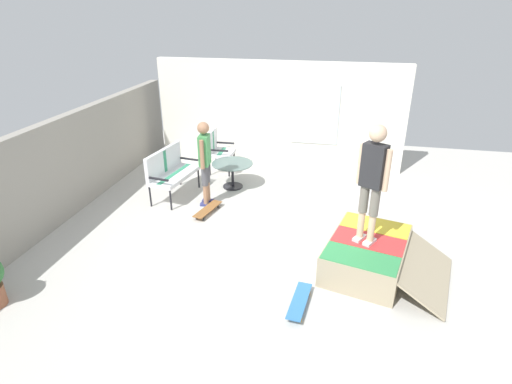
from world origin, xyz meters
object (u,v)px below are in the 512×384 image
Objects in this scene: skate_ramp at (369,255)px; skateboard_by_bench at (208,209)px; patio_bench at (169,169)px; skateboard_spare at (299,301)px; person_skater at (373,176)px; patio_chair_near_house at (217,147)px; person_watching at (205,158)px; patio_table at (233,170)px.

skate_ramp reaches higher than skateboard_by_bench.
patio_bench is 4.29m from skateboard_spare.
person_skater is at bearing -38.30° from skateboard_spare.
patio_bench is 1.65m from patio_chair_near_house.
skateboard_spare is at bearing -141.11° from person_watching.
skate_ramp is 4.43m from patio_bench.
patio_chair_near_house is 4.89m from person_skater.
person_skater is 2.20× the size of skateboard_spare.
person_skater reaches higher than skate_ramp.
patio_chair_near_house is at bearing 35.69° from patio_table.
skateboard_spare is at bearing -150.84° from patio_chair_near_house.
patio_table is 1.10× the size of skateboard_spare.
patio_chair_near_house is at bearing 29.16° from skateboard_spare.
patio_chair_near_house reaches higher than skateboard_spare.
patio_table is at bearing -58.57° from patio_bench.
skateboard_spare is at bearing -138.58° from skateboard_by_bench.
skateboard_by_bench is (1.24, 2.99, -0.17)m from skate_ramp.
skateboard_by_bench is (-2.16, -0.45, -0.53)m from patio_chair_near_house.
skateboard_by_bench is at bearing -159.97° from person_watching.
person_skater is at bearing 111.87° from skate_ramp.
person_skater is at bearing -135.84° from patio_chair_near_house.
skate_ramp is 1.57× the size of patio_bench.
patio_chair_near_house is (1.55, -0.56, -0.00)m from patio_bench.
patio_table is 1.09× the size of skateboard_by_bench.
person_watching is at bearing -104.07° from patio_bench.
patio_bench is at bearing 160.07° from patio_chair_near_house.
person_watching is 3.63m from skateboard_spare.
person_watching is 1.01m from skateboard_by_bench.
skate_ramp is 2.03× the size of patio_chair_near_house.
patio_table is (0.71, -1.16, -0.21)m from patio_bench.
person_watching reaches higher than skateboard_by_bench.
person_skater is 2.00m from skateboard_spare.
patio_table is at bearing -144.31° from patio_chair_near_house.
patio_table is at bearing -17.77° from person_watching.
person_watching is at bearing 62.40° from skate_ramp.
patio_bench and patio_chair_near_house have the same top height.
patio_bench reaches higher than patio_table.
patio_bench reaches higher than skateboard_by_bench.
patio_table is (-0.84, -0.60, -0.21)m from patio_chair_near_house.
patio_bench is 4.44m from person_skater.
skate_ramp is 2.54× the size of skateboard_spare.
patio_bench is at bearing 46.14° from skateboard_spare.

